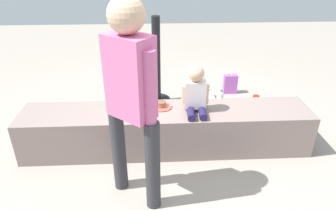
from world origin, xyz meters
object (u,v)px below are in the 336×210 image
Objects in this scene: handbag_black_leather at (124,104)px; gift_bag at (230,84)px; child_seated at (196,92)px; cake_box_white at (202,98)px; cake_plate at (161,105)px; party_cup_red at (256,99)px; water_bottle_near_gift at (221,98)px; adult_standing at (131,90)px; water_bottle_far_side at (110,117)px; handbag_brown_canvas at (187,112)px.

gift_bag is at bearing 19.16° from handbag_black_leather.
child_seated is at bearing -46.14° from handbag_black_leather.
cake_box_white is 1.10m from handbag_black_leather.
cake_plate is 2.24× the size of party_cup_red.
handbag_black_leather reaches higher than water_bottle_near_gift.
adult_standing is 4.80× the size of handbag_black_leather.
party_cup_red is 0.76m from cake_box_white.
cake_plate reaches higher than gift_bag.
cake_plate is 0.70× the size of gift_bag.
child_seated reaches higher than party_cup_red.
cake_box_white is at bearing 157.90° from water_bottle_near_gift.
adult_standing is at bearing -132.89° from party_cup_red.
adult_standing is 8.34× the size of water_bottle_far_side.
water_bottle_near_gift reaches higher than party_cup_red.
cake_plate is at bearing -133.13° from water_bottle_near_gift.
adult_standing reaches higher than handbag_black_leather.
gift_bag is at bearing 47.89° from handbag_brown_canvas.
handbag_brown_canvas is (-0.27, -0.54, 0.08)m from cake_box_white.
party_cup_red is at bearing 45.80° from child_seated.
adult_standing is 2.19m from cake_box_white.
gift_bag is 1.60× the size of water_bottle_far_side.
handbag_brown_canvas is (-0.01, 0.56, -0.54)m from child_seated.
child_seated is 1.63m from gift_bag.
water_bottle_near_gift reaches higher than cake_box_white.
handbag_black_leather reaches higher than gift_bag.
gift_bag is 0.45m from party_cup_red.
gift_bag is at bearing 25.59° from water_bottle_far_side.
cake_plate reaches higher than handbag_brown_canvas.
water_bottle_near_gift is at bearing 57.06° from adult_standing.
water_bottle_far_side reaches higher than cake_box_white.
handbag_brown_canvas is at bearing -19.22° from handbag_black_leather.
child_seated is at bearing -134.20° from party_cup_red.
water_bottle_far_side is at bearing -156.16° from cake_box_white.
handbag_brown_canvas is at bearing -132.11° from gift_bag.
child_seated reaches higher than cake_box_white.
party_cup_red is at bearing -47.59° from gift_bag.
adult_standing reaches higher than handbag_brown_canvas.
adult_standing is 1.62m from handbag_brown_canvas.
water_bottle_near_gift is 2.19× the size of party_cup_red.
water_bottle_near_gift is at bearing 63.25° from child_seated.
handbag_brown_canvas is at bearing 54.62° from cake_plate.
adult_standing is 1.59m from water_bottle_far_side.
party_cup_red is at bearing -4.60° from cake_box_white.
adult_standing is 5.33× the size of cake_box_white.
adult_standing is 2.20m from water_bottle_near_gift.
gift_bag is (0.72, 1.37, -0.52)m from child_seated.
cake_box_white is (-0.25, 0.10, -0.05)m from water_bottle_near_gift.
water_bottle_near_gift is 0.68m from handbag_brown_canvas.
water_bottle_near_gift is 1.54m from water_bottle_far_side.
cake_plate is 1.11× the size of water_bottle_far_side.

